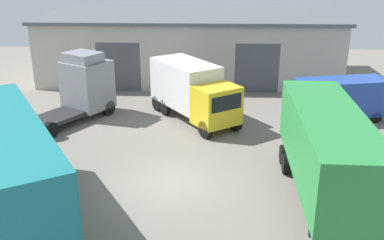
# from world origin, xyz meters

# --- Properties ---
(ground_plane) EXTENTS (60.00, 60.00, 0.00)m
(ground_plane) POSITION_xyz_m (0.00, 0.00, 0.00)
(ground_plane) COLOR slate
(warehouse_building) EXTENTS (23.40, 9.90, 5.04)m
(warehouse_building) POSITION_xyz_m (0.00, 18.69, 2.53)
(warehouse_building) COLOR #B7B2A3
(warehouse_building) RESTS_ON ground_plane
(tractor_unit_grey) EXTENTS (5.56, 6.93, 4.02)m
(tractor_unit_grey) POSITION_xyz_m (-6.28, 8.41, 1.88)
(tractor_unit_grey) COLOR gray
(tractor_unit_grey) RESTS_ON ground_plane
(container_trailer_green) EXTENTS (2.78, 9.10, 3.99)m
(container_trailer_green) POSITION_xyz_m (6.24, -1.53, 2.55)
(container_trailer_green) COLOR #28843D
(container_trailer_green) RESTS_ON ground_plane
(container_trailer_orange) EXTENTS (7.45, 9.99, 4.05)m
(container_trailer_orange) POSITION_xyz_m (-5.76, -3.22, 2.58)
(container_trailer_orange) COLOR #197075
(container_trailer_orange) RESTS_ON ground_plane
(box_truck_yellow) EXTENTS (5.77, 6.80, 3.43)m
(box_truck_yellow) POSITION_xyz_m (0.59, 8.24, 1.91)
(box_truck_yellow) COLOR yellow
(box_truck_yellow) RESTS_ON ground_plane
(delivery_van_blue) EXTENTS (5.85, 3.10, 2.55)m
(delivery_van_blue) POSITION_xyz_m (9.47, 8.46, 1.39)
(delivery_van_blue) COLOR #2347A3
(delivery_van_blue) RESTS_ON ground_plane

